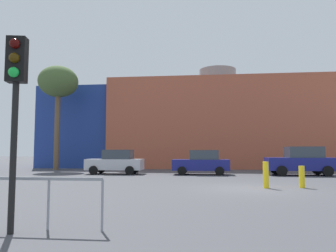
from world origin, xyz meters
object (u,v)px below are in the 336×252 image
Objects in this scene: bare_tree_0 at (58,84)px; bollard_yellow_1 at (266,175)px; parked_car_2 at (301,161)px; parked_car_0 at (116,162)px; traffic_light_near_left at (15,87)px; bollard_yellow_0 at (302,177)px; parked_car_1 at (202,162)px.

bare_tree_0 is 21.35m from bollard_yellow_1.
parked_car_0 is at bearing 0.00° from parked_car_2.
traffic_light_near_left reaches higher than bollard_yellow_0.
parked_car_1 is 0.88× the size of parked_car_2.
bollard_yellow_0 is at bearing 127.32° from traffic_light_near_left.
bare_tree_0 reaches higher than parked_car_2.
bare_tree_0 reaches higher than bollard_yellow_1.
bollard_yellow_0 is (7.84, 8.82, -2.32)m from traffic_light_near_left.
parked_car_2 is 19.64m from traffic_light_near_left.
bare_tree_0 is (-9.20, 21.41, 4.85)m from traffic_light_near_left.
parked_car_1 is at bearing -20.21° from bare_tree_0.
bare_tree_0 is at bearing -13.61° from parked_car_2.
parked_car_0 is 12.08m from bollard_yellow_1.
traffic_light_near_left is at bearing -131.65° from bollard_yellow_0.
parked_car_1 is at bearing 157.17° from traffic_light_near_left.
traffic_light_near_left is at bearing -126.40° from bollard_yellow_1.
parked_car_1 is 9.04m from bollard_yellow_0.
traffic_light_near_left reaches higher than parked_car_1.
parked_car_1 reaches higher than bollard_yellow_1.
bare_tree_0 is 22.37m from bollard_yellow_0.
parked_car_2 is (12.68, 0.00, 0.10)m from parked_car_0.
parked_car_0 is 12.68m from parked_car_2.
parked_car_2 is (6.61, 0.00, 0.11)m from parked_car_1.
bare_tree_0 is 8.15× the size of bollard_yellow_1.
traffic_light_near_left is at bearing 98.73° from parked_car_0.
parked_car_0 is at bearing 142.74° from bollard_yellow_0.
parked_car_0 is 10.58m from bare_tree_0.
parked_car_0 is at bearing -0.00° from parked_car_1.
parked_car_1 is 17.21m from traffic_light_near_left.
traffic_light_near_left is (-3.50, -16.74, 1.95)m from parked_car_1.
traffic_light_near_left is 0.41× the size of bare_tree_0.
bare_tree_0 is at bearing 140.17° from bollard_yellow_1.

